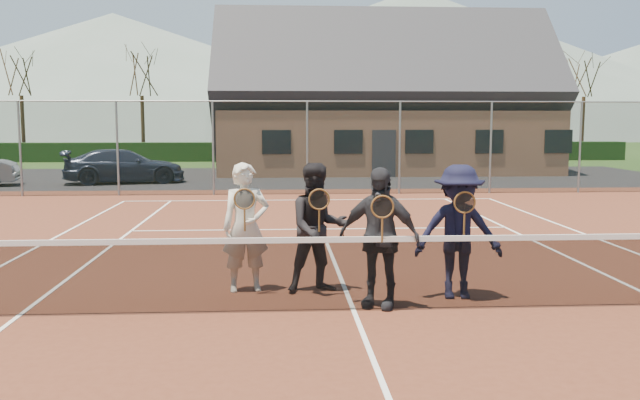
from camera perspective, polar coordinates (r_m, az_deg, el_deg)
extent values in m
plane|color=#29481A|center=(28.36, -1.64, 1.88)|extent=(220.00, 220.00, 0.00)
cube|color=#562819|center=(8.64, 2.84, -9.36)|extent=(30.00, 30.00, 0.02)
cube|color=black|center=(28.51, -9.71, 1.82)|extent=(40.00, 12.00, 0.01)
cube|color=black|center=(40.30, -2.22, 4.10)|extent=(40.00, 1.20, 1.10)
cone|color=slate|center=(106.22, -16.89, 10.02)|extent=(110.00, 110.00, 18.00)
cone|color=slate|center=(105.70, 8.05, 11.34)|extent=(120.00, 120.00, 22.00)
cone|color=slate|center=(117.51, 25.17, 8.35)|extent=(90.00, 90.00, 14.00)
imported|color=#1C2438|center=(26.93, -16.15, 2.75)|extent=(4.79, 2.78, 1.31)
cube|color=white|center=(20.29, -0.88, 0.01)|extent=(10.97, 0.06, 0.01)
cube|color=white|center=(9.15, -24.05, -8.92)|extent=(0.06, 23.77, 0.01)
cube|color=white|center=(14.87, 0.10, -2.47)|extent=(8.23, 0.06, 0.01)
cube|color=white|center=(8.63, 2.84, -9.27)|extent=(0.06, 12.80, 0.01)
cube|color=black|center=(8.52, 2.86, -6.32)|extent=(11.60, 0.02, 0.88)
cube|color=white|center=(8.43, 2.88, -3.34)|extent=(11.60, 0.03, 0.07)
cylinder|color=slate|center=(23.21, -23.94, 3.93)|extent=(0.07, 0.07, 3.00)
cylinder|color=slate|center=(22.35, -16.69, 4.14)|extent=(0.07, 0.07, 3.00)
cylinder|color=slate|center=(21.86, -8.99, 4.29)|extent=(0.07, 0.07, 3.00)
cylinder|color=slate|center=(21.78, -1.09, 4.36)|extent=(0.07, 0.07, 3.00)
cylinder|color=slate|center=(22.12, 6.73, 4.35)|extent=(0.07, 0.07, 3.00)
cylinder|color=slate|center=(22.84, 14.17, 4.27)|extent=(0.07, 0.07, 3.00)
cylinder|color=slate|center=(23.92, 21.05, 4.13)|extent=(0.07, 0.07, 3.00)
cube|color=black|center=(21.78, -1.09, 4.36)|extent=(30.00, 0.03, 3.00)
cylinder|color=slate|center=(21.77, -1.09, 8.31)|extent=(30.00, 0.04, 0.04)
cube|color=#9E6B4C|center=(32.64, 5.17, 4.95)|extent=(15.00, 8.00, 2.80)
pyramid|color=#2D2D33|center=(32.78, 5.25, 12.40)|extent=(15.60, 8.20, 4.10)
cube|color=#2D2D33|center=(28.61, 5.39, 3.90)|extent=(1.00, 0.06, 2.00)
cube|color=black|center=(28.24, -3.69, 4.89)|extent=(1.20, 0.06, 1.00)
cube|color=black|center=(28.39, 2.40, 4.91)|extent=(1.20, 0.06, 1.00)
cube|color=black|center=(28.86, 8.36, 4.88)|extent=(1.20, 0.06, 1.00)
cube|color=black|center=(29.62, 14.06, 4.79)|extent=(1.20, 0.06, 1.00)
cube|color=black|center=(30.66, 19.44, 4.67)|extent=(1.20, 0.06, 1.00)
cylinder|color=#362113|center=(43.91, -23.73, 5.55)|extent=(0.22, 0.22, 3.85)
cylinder|color=#372214|center=(42.03, -14.69, 5.87)|extent=(0.22, 0.22, 3.85)
cylinder|color=#372614|center=(41.35, 0.53, 6.08)|extent=(0.22, 0.22, 3.85)
cylinder|color=#352313|center=(43.23, 13.94, 5.91)|extent=(0.22, 0.22, 3.85)
cylinder|color=#372014|center=(45.39, 21.22, 5.68)|extent=(0.22, 0.22, 3.85)
imported|color=silver|center=(9.48, -6.27, -2.30)|extent=(0.72, 0.54, 1.80)
torus|color=brown|center=(9.16, -6.39, 0.09)|extent=(0.29, 0.02, 0.29)
cylinder|color=black|center=(9.16, -6.39, 0.09)|extent=(0.25, 0.00, 0.25)
cylinder|color=brown|center=(9.19, -6.36, -1.65)|extent=(0.03, 0.03, 0.32)
imported|color=black|center=(9.38, -0.17, -2.36)|extent=(0.99, 0.84, 1.80)
torus|color=brown|center=(9.06, -0.07, 0.06)|extent=(0.29, 0.02, 0.29)
cylinder|color=black|center=(9.06, -0.07, 0.06)|extent=(0.25, 0.00, 0.25)
cylinder|color=brown|center=(9.09, -0.07, -1.69)|extent=(0.03, 0.03, 0.32)
imported|color=#27272D|center=(8.64, 4.97, -3.17)|extent=(1.14, 0.83, 1.80)
torus|color=brown|center=(8.32, 5.28, -0.57)|extent=(0.29, 0.02, 0.29)
cylinder|color=black|center=(8.32, 5.28, -0.57)|extent=(0.25, 0.00, 0.25)
cylinder|color=brown|center=(8.36, 5.26, -2.48)|extent=(0.03, 0.03, 0.32)
imported|color=black|center=(9.23, 11.58, -2.65)|extent=(1.22, 0.77, 1.80)
torus|color=brown|center=(8.92, 12.09, -0.20)|extent=(0.29, 0.02, 0.29)
cylinder|color=black|center=(8.92, 12.09, -0.20)|extent=(0.25, 0.00, 0.25)
cylinder|color=brown|center=(8.95, 12.05, -1.98)|extent=(0.03, 0.03, 0.32)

